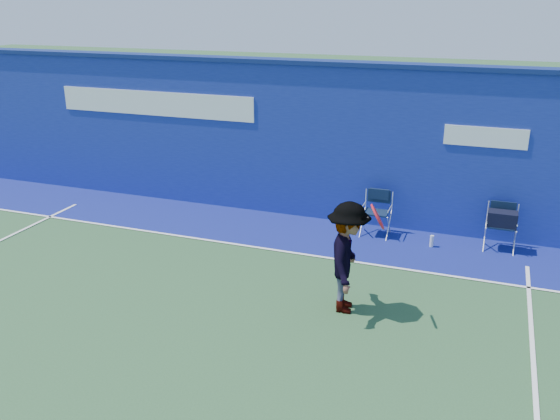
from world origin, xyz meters
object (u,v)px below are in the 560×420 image
(tennis_player, at_px, (348,258))
(directors_chair_left, at_px, (376,221))
(water_bottle, at_px, (432,241))
(directors_chair_right, at_px, (500,231))

(tennis_player, bearing_deg, directors_chair_left, 93.34)
(directors_chair_left, distance_m, water_bottle, 1.09)
(water_bottle, bearing_deg, directors_chair_left, 167.80)
(directors_chair_left, xyz_separation_m, directors_chair_right, (2.18, 0.06, 0.07))
(directors_chair_left, bearing_deg, tennis_player, -86.66)
(directors_chair_right, relative_size, tennis_player, 0.49)
(water_bottle, xyz_separation_m, tennis_player, (-0.88, -2.70, 0.69))
(water_bottle, bearing_deg, tennis_player, -108.16)
(water_bottle, distance_m, tennis_player, 2.92)
(directors_chair_right, bearing_deg, tennis_player, -123.87)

